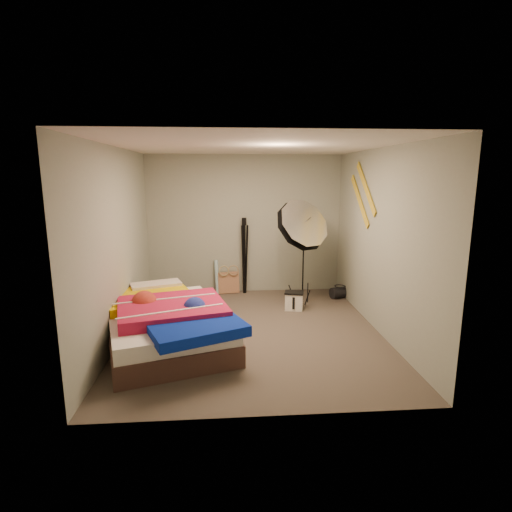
{
  "coord_description": "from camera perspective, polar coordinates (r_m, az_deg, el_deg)",
  "views": [
    {
      "loc": [
        -0.34,
        -5.23,
        2.14
      ],
      "look_at": [
        0.1,
        0.6,
        0.95
      ],
      "focal_mm": 28.0,
      "sensor_mm": 36.0,
      "label": 1
    }
  ],
  "objects": [
    {
      "name": "camera_tripod",
      "position": [
        7.22,
        -1.68,
        0.8
      ],
      "size": [
        0.09,
        0.09,
        1.39
      ],
      "color": "black",
      "rests_on": "floor"
    },
    {
      "name": "wall_stripe_lower",
      "position": [
        6.43,
        14.59,
        7.67
      ],
      "size": [
        0.02,
        0.91,
        0.78
      ],
      "primitive_type": "cube",
      "rotation": [
        0.7,
        0.0,
        0.0
      ],
      "color": "gold",
      "rests_on": "wall_right"
    },
    {
      "name": "camera_case",
      "position": [
        6.51,
        5.44,
        -6.47
      ],
      "size": [
        0.31,
        0.26,
        0.28
      ],
      "primitive_type": "cube",
      "rotation": [
        0.0,
        0.0,
        -0.23
      ],
      "color": "white",
      "rests_on": "floor"
    },
    {
      "name": "wall_front",
      "position": [
        3.37,
        1.67,
        -3.83
      ],
      "size": [
        3.5,
        0.0,
        3.5
      ],
      "primitive_type": "plane",
      "rotation": [
        -1.57,
        0.0,
        0.0
      ],
      "color": "gray",
      "rests_on": "floor"
    },
    {
      "name": "tote_bag",
      "position": [
        7.39,
        -3.97,
        -3.8
      ],
      "size": [
        0.4,
        0.22,
        0.4
      ],
      "primitive_type": "cube",
      "rotation": [
        -0.14,
        0.0,
        0.14
      ],
      "color": "tan",
      "rests_on": "floor"
    },
    {
      "name": "floor",
      "position": [
        5.66,
        -0.56,
        -10.71
      ],
      "size": [
        4.0,
        4.0,
        0.0
      ],
      "primitive_type": "plane",
      "color": "brown",
      "rests_on": "ground"
    },
    {
      "name": "ceiling",
      "position": [
        5.25,
        -0.61,
        15.44
      ],
      "size": [
        4.0,
        4.0,
        0.0
      ],
      "primitive_type": "plane",
      "rotation": [
        3.14,
        0.0,
        0.0
      ],
      "color": "silver",
      "rests_on": "wall_back"
    },
    {
      "name": "wall_right",
      "position": [
        5.7,
        17.26,
        2.01
      ],
      "size": [
        0.0,
        4.0,
        4.0
      ],
      "primitive_type": "plane",
      "rotation": [
        1.57,
        0.0,
        -1.57
      ],
      "color": "gray",
      "rests_on": "floor"
    },
    {
      "name": "duffel_bag",
      "position": [
        7.24,
        11.87,
        -5.12
      ],
      "size": [
        0.37,
        0.29,
        0.2
      ],
      "primitive_type": "cylinder",
      "rotation": [
        0.0,
        1.57,
        0.31
      ],
      "color": "black",
      "rests_on": "floor"
    },
    {
      "name": "wall_back",
      "position": [
        7.29,
        -1.63,
        4.49
      ],
      "size": [
        3.5,
        0.0,
        3.5
      ],
      "primitive_type": "plane",
      "rotation": [
        1.57,
        0.0,
        0.0
      ],
      "color": "gray",
      "rests_on": "floor"
    },
    {
      "name": "wrapping_roll",
      "position": [
        7.35,
        -5.61,
        -2.99
      ],
      "size": [
        0.11,
        0.19,
        0.62
      ],
      "primitive_type": "cylinder",
      "rotation": [
        -0.17,
        0.0,
        0.27
      ],
      "color": "#5AA5BB",
      "rests_on": "floor"
    },
    {
      "name": "bed",
      "position": [
        5.29,
        -12.59,
        -9.16
      ],
      "size": [
        2.02,
        2.4,
        0.59
      ],
      "color": "#472C26",
      "rests_on": "floor"
    },
    {
      "name": "photo_umbrella",
      "position": [
        6.4,
        6.37,
        4.19
      ],
      "size": [
        0.93,
        0.95,
        1.86
      ],
      "color": "black",
      "rests_on": "floor"
    },
    {
      "name": "wall_stripe_upper",
      "position": [
        6.19,
        15.44,
        9.34
      ],
      "size": [
        0.02,
        0.91,
        0.78
      ],
      "primitive_type": "cube",
      "rotation": [
        0.7,
        0.0,
        0.0
      ],
      "color": "gold",
      "rests_on": "wall_right"
    },
    {
      "name": "wall_left",
      "position": [
        5.49,
        -19.15,
        1.53
      ],
      "size": [
        0.0,
        4.0,
        4.0
      ],
      "primitive_type": "plane",
      "rotation": [
        1.57,
        0.0,
        1.57
      ],
      "color": "gray",
      "rests_on": "floor"
    }
  ]
}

